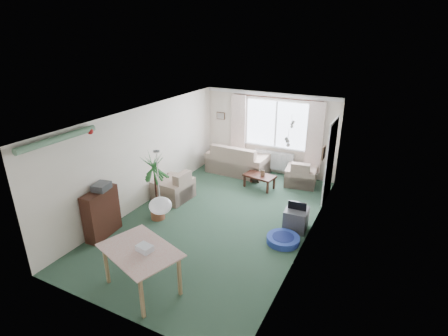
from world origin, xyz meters
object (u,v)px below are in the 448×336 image
at_px(bookshelf, 102,213).
at_px(tv_cube, 296,219).
at_px(armchair_left, 173,185).
at_px(dining_table, 142,270).
at_px(armchair_corner, 301,172).
at_px(coffee_table, 259,181).
at_px(pet_bed, 283,240).
at_px(sofa, 238,158).
at_px(houseplant, 156,187).

bearing_deg(bookshelf, tv_cube, 25.40).
relative_size(armchair_left, tv_cube, 1.65).
bearing_deg(dining_table, armchair_corner, 77.25).
bearing_deg(bookshelf, coffee_table, 55.95).
bearing_deg(pet_bed, sofa, 128.67).
distance_m(sofa, armchair_left, 2.46).
height_order(houseplant, tv_cube, houseplant).
bearing_deg(dining_table, armchair_left, 115.89).
relative_size(sofa, bookshelf, 1.73).
bearing_deg(armchair_left, dining_table, 29.97).
distance_m(armchair_left, pet_bed, 3.20).
xyz_separation_m(armchair_left, dining_table, (1.46, -3.00, -0.01)).
bearing_deg(houseplant, tv_cube, 18.73).
height_order(bookshelf, pet_bed, bookshelf).
bearing_deg(sofa, dining_table, 99.29).
distance_m(armchair_corner, dining_table, 5.46).
relative_size(sofa, armchair_corner, 2.20).
relative_size(tv_cube, pet_bed, 0.78).
relative_size(sofa, coffee_table, 2.17).
bearing_deg(houseplant, bookshelf, -119.22).
bearing_deg(pet_bed, bookshelf, -157.51).
xyz_separation_m(coffee_table, pet_bed, (1.41, -2.25, -0.12)).
xyz_separation_m(armchair_left, houseplant, (0.26, -1.01, 0.41)).
bearing_deg(tv_cube, bookshelf, -152.92).
relative_size(coffee_table, tv_cube, 1.58).
bearing_deg(pet_bed, armchair_left, 168.37).
distance_m(bookshelf, dining_table, 2.03).
relative_size(armchair_corner, pet_bed, 1.21).
bearing_deg(coffee_table, sofa, 142.86).
height_order(tv_cube, pet_bed, tv_cube).
bearing_deg(armchair_left, sofa, 166.76).
relative_size(houseplant, dining_table, 1.32).
height_order(armchair_left, pet_bed, armchair_left).
relative_size(coffee_table, dining_table, 0.68).
height_order(sofa, bookshelf, bookshelf).
xyz_separation_m(sofa, coffee_table, (0.98, -0.74, -0.26)).
height_order(armchair_left, tv_cube, armchair_left).
bearing_deg(sofa, armchair_corner, -179.18).
bearing_deg(armchair_corner, sofa, -8.61).
bearing_deg(dining_table, tv_cube, 59.81).
height_order(houseplant, dining_table, houseplant).
bearing_deg(armchair_corner, bookshelf, 47.82).
xyz_separation_m(sofa, dining_table, (0.73, -5.35, -0.07)).
height_order(coffee_table, pet_bed, coffee_table).
bearing_deg(bookshelf, dining_table, -32.16).
relative_size(armchair_left, dining_table, 0.71).
height_order(armchair_corner, bookshelf, bookshelf).
distance_m(bookshelf, tv_cube, 4.11).
bearing_deg(bookshelf, pet_bed, 17.59).
distance_m(sofa, coffee_table, 1.26).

